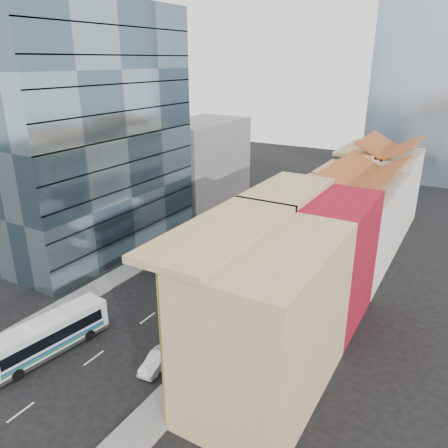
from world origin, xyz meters
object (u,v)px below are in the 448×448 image
Objects in this scene: office_tower at (90,133)px; bus_left_far at (198,242)px; shophouse_tan at (268,321)px; sedan_right at (157,360)px; bus_left_near at (48,335)px; bus_right at (234,282)px.

office_tower is 2.35× the size of bus_left_far.
sedan_right is at bearing -165.72° from shophouse_tan.
shophouse_tan reaches higher than bus_left_far.
bus_left_far is at bearing 96.76° from bus_left_near.
bus_left_far is at bearing 135.49° from shophouse_tan.
bus_right is at bearing 66.86° from bus_left_near.
shophouse_tan reaches higher than bus_left_near.
bus_left_far is 3.27× the size of sedan_right.
office_tower is 2.81× the size of bus_left_near.
bus_left_near is at bearing -84.91° from bus_left_far.
bus_left_near is 9.75m from sedan_right.
bus_left_near is 22.51m from bus_left_far.
sedan_right is (22.37, -16.20, -14.36)m from office_tower.
office_tower is 2.37× the size of bus_right.
bus_left_far is 11.29m from bus_right.
bus_right is at bearing 83.26° from sedan_right.
shophouse_tan is at bearing 8.15° from sedan_right.
bus_right reaches higher than sedan_right.
bus_right reaches higher than bus_left_near.
shophouse_tan is at bearing -24.30° from office_tower.
bus_left_near is 2.73× the size of sedan_right.
office_tower is 26.22m from bus_right.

